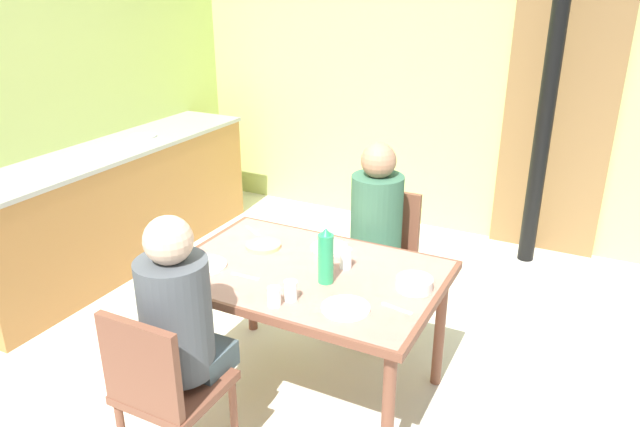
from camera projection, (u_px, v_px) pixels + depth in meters
ground_plane at (244, 365)px, 3.44m from camera, size 6.51×6.51×0.00m
wall_back at (404, 62)px, 4.99m from camera, size 4.08×0.10×2.79m
wall_left at (55, 78)px, 4.25m from camera, size 0.10×3.76×2.79m
door_wooden at (557, 128)px, 4.54m from camera, size 0.80×0.05×2.00m
stove_pipe_column at (550, 80)px, 4.20m from camera, size 0.12×0.12×2.79m
kitchen_counter at (115, 206)px, 4.54m from camera, size 0.61×2.56×0.91m
dining_table at (306, 283)px, 2.99m from camera, size 1.33×0.91×0.73m
chair_near_diner at (163, 388)px, 2.49m from camera, size 0.40×0.40×0.87m
chair_far_diner at (382, 253)px, 3.67m from camera, size 0.40×0.40×0.87m
person_near_diner at (178, 313)px, 2.49m from camera, size 0.30×0.37×0.77m
person_far_diner at (376, 218)px, 3.45m from camera, size 0.30×0.37×0.77m
water_bottle_green_near at (326, 257)px, 2.81m from camera, size 0.07×0.07×0.28m
serving_bowl_center at (414, 284)px, 2.78m from camera, size 0.17×0.17×0.05m
dinner_plate_near_left at (205, 265)px, 3.00m from camera, size 0.22×0.22×0.01m
dinner_plate_near_right at (346, 308)px, 2.62m from camera, size 0.21×0.21×0.01m
dinner_plate_far_center at (329, 247)px, 3.20m from camera, size 0.20×0.20×0.01m
drinking_glass_by_near_diner at (291, 291)px, 2.68m from camera, size 0.06×0.06×0.09m
drinking_glass_by_far_diner at (346, 258)px, 2.97m from camera, size 0.06×0.06×0.10m
drinking_glass_spare_center at (274, 297)px, 2.64m from camera, size 0.06×0.06×0.09m
bread_plate_sliced at (263, 245)px, 3.21m from camera, size 0.19×0.19×0.02m
cutlery_knife_near at (245, 276)px, 2.90m from camera, size 0.15×0.02×0.00m
cutlery_fork_near at (397, 309)px, 2.63m from camera, size 0.15×0.04×0.00m
cutlery_knife_far at (253, 231)px, 3.41m from camera, size 0.14×0.09×0.00m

